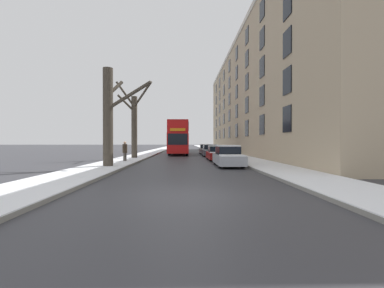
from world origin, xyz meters
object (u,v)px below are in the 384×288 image
object	(u,v)px
bare_tree_left_0	(109,114)
parked_car_2	(210,151)
bare_tree_left_1	(134,123)
pedestrian_left_sidewalk	(125,151)
parked_car_1	(217,153)
double_decker_bus	(179,136)
parked_car_0	(228,157)
parked_car_3	(206,149)

from	to	relation	value
bare_tree_left_0	parked_car_2	bearing A→B (deg)	59.92
bare_tree_left_1	pedestrian_left_sidewalk	distance (m)	5.00
parked_car_1	bare_tree_left_1	bearing A→B (deg)	168.53
double_decker_bus	pedestrian_left_sidewalk	bearing A→B (deg)	-106.23
double_decker_bus	bare_tree_left_1	bearing A→B (deg)	-113.46
double_decker_bus	pedestrian_left_sidewalk	world-z (taller)	double_decker_bus
parked_car_1	parked_car_2	world-z (taller)	parked_car_2
parked_car_2	pedestrian_left_sidewalk	xyz separation A→B (m)	(-7.88, -9.31, 0.31)
parked_car_0	bare_tree_left_0	bearing A→B (deg)	-171.95
parked_car_3	parked_car_1	bearing A→B (deg)	-90.00
bare_tree_left_0	bare_tree_left_1	xyz separation A→B (m)	(-0.12, 8.58, 0.04)
bare_tree_left_1	pedestrian_left_sidewalk	xyz separation A→B (m)	(0.11, -4.30, -2.55)
parked_car_3	bare_tree_left_1	bearing A→B (deg)	-125.04
double_decker_bus	parked_car_1	size ratio (longest dim) A/B	2.26
bare_tree_left_0	parked_car_3	bearing A→B (deg)	68.49
bare_tree_left_0	parked_car_3	size ratio (longest dim) A/B	1.57
parked_car_1	double_decker_bus	bearing A→B (deg)	109.05
parked_car_0	parked_car_2	world-z (taller)	parked_car_0
parked_car_0	pedestrian_left_sidewalk	bearing A→B (deg)	158.11
bare_tree_left_1	parked_car_0	size ratio (longest dim) A/B	1.68
double_decker_bus	parked_car_0	world-z (taller)	double_decker_bus
parked_car_3	double_decker_bus	bearing A→B (deg)	-154.21
bare_tree_left_0	parked_car_2	world-z (taller)	bare_tree_left_0
parked_car_3	bare_tree_left_0	bearing A→B (deg)	-111.51
parked_car_0	pedestrian_left_sidewalk	xyz separation A→B (m)	(-7.88, 3.16, 0.28)
parked_car_0	parked_car_3	world-z (taller)	parked_car_0
bare_tree_left_1	parked_car_2	bearing A→B (deg)	32.08
double_decker_bus	parked_car_3	xyz separation A→B (m)	(3.85, 1.86, -1.81)
parked_car_0	parked_car_2	bearing A→B (deg)	90.00
parked_car_2	parked_car_1	bearing A→B (deg)	-90.00
bare_tree_left_0	parked_car_1	bearing A→B (deg)	41.50
parked_car_2	pedestrian_left_sidewalk	world-z (taller)	pedestrian_left_sidewalk
parked_car_1	pedestrian_left_sidewalk	distance (m)	8.33
double_decker_bus	parked_car_1	xyz separation A→B (m)	(3.85, -11.15, -1.82)
double_decker_bus	parked_car_2	xyz separation A→B (m)	(3.85, -4.52, -1.80)
bare_tree_left_0	parked_car_0	xyz separation A→B (m)	(7.87, 1.11, -2.79)
parked_car_3	pedestrian_left_sidewalk	bearing A→B (deg)	-116.66
parked_car_0	parked_car_2	distance (m)	12.47
pedestrian_left_sidewalk	parked_car_3	bearing A→B (deg)	170.08
pedestrian_left_sidewalk	parked_car_0	bearing A→B (deg)	84.84
parked_car_2	parked_car_3	xyz separation A→B (m)	(-0.00, 6.38, -0.01)
bare_tree_left_1	parked_car_0	xyz separation A→B (m)	(7.98, -7.47, -2.83)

